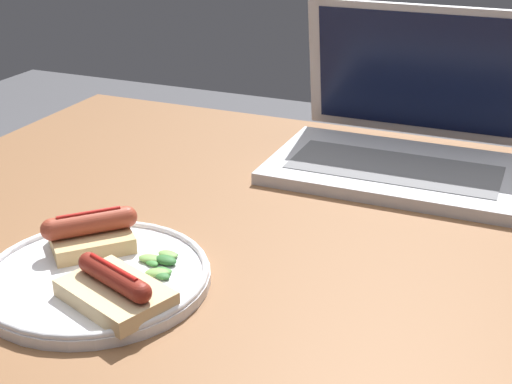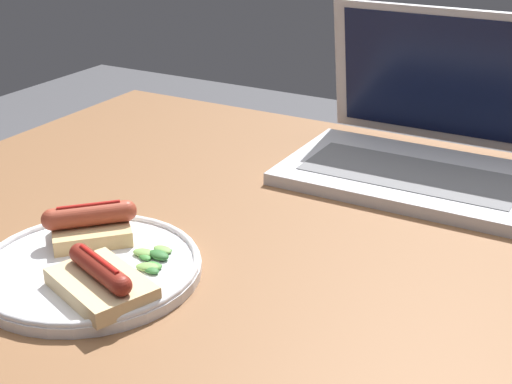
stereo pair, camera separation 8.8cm
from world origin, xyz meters
name	(u,v)px [view 2 (the right image)]	position (x,y,z in m)	size (l,w,h in m)	color
desk	(310,292)	(0.00, 0.00, 0.68)	(1.23, 0.83, 0.77)	brown
laptop	(423,146)	(0.06, 0.26, 0.82)	(0.38, 0.28, 0.24)	#B7B7BC
plate	(90,267)	(-0.17, -0.23, 0.78)	(0.25, 0.25, 0.02)	silver
sausage_toast_left	(101,281)	(-0.12, -0.26, 0.80)	(0.13, 0.11, 0.04)	#D6B784
sausage_toast_middle	(91,225)	(-0.21, -0.17, 0.81)	(0.12, 0.12, 0.05)	tan
salad_pile	(153,258)	(-0.12, -0.18, 0.79)	(0.06, 0.06, 0.01)	#387A33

